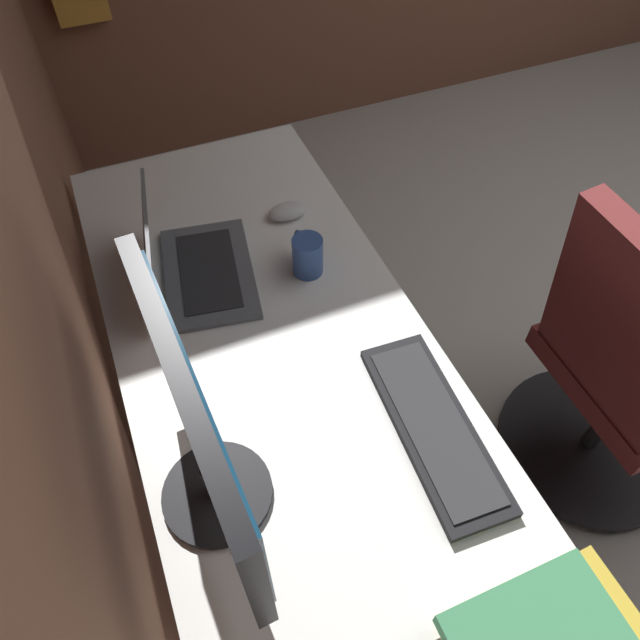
{
  "coord_description": "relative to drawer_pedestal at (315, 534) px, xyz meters",
  "views": [
    {
      "loc": [
        -0.49,
        2.13,
        1.76
      ],
      "look_at": [
        0.12,
        1.88,
        0.95
      ],
      "focal_mm": 33.1,
      "sensor_mm": 36.0,
      "label": 1
    }
  ],
  "objects": [
    {
      "name": "coffee_mug",
      "position": [
        0.47,
        -0.18,
        0.43
      ],
      "size": [
        0.11,
        0.07,
        0.1
      ],
      "color": "#335193",
      "rests_on": "desk"
    },
    {
      "name": "mouse_main",
      "position": [
        0.67,
        -0.2,
        0.4
      ],
      "size": [
        0.06,
        0.1,
        0.03
      ],
      "primitive_type": "ellipsoid",
      "color": "silver",
      "rests_on": "desk"
    },
    {
      "name": "keyboard_main",
      "position": [
        -0.02,
        -0.24,
        0.39
      ],
      "size": [
        0.43,
        0.16,
        0.02
      ],
      "color": "black",
      "rests_on": "desk"
    },
    {
      "name": "desk",
      "position": [
        0.15,
        -0.03,
        0.31
      ],
      "size": [
        1.83,
        0.66,
        0.73
      ],
      "color": "white",
      "rests_on": "ground"
    },
    {
      "name": "monitor_primary",
      "position": [
        0.01,
        0.18,
        0.62
      ],
      "size": [
        0.53,
        0.2,
        0.42
      ],
      "color": "black",
      "rests_on": "desk"
    },
    {
      "name": "drawer_pedestal",
      "position": [
        0.0,
        0.0,
        0.0
      ],
      "size": [
        0.4,
        0.51,
        0.69
      ],
      "color": "white",
      "rests_on": "ground"
    },
    {
      "name": "office_chair",
      "position": [
        0.03,
        -0.88,
        0.11
      ],
      "size": [
        0.56,
        0.56,
        0.97
      ],
      "color": "maroon",
      "rests_on": "ground"
    },
    {
      "name": "laptop_leftmost",
      "position": [
        0.56,
        0.1,
        0.43
      ],
      "size": [
        0.37,
        0.3,
        0.21
      ],
      "color": "#595B60",
      "rests_on": "desk"
    }
  ]
}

